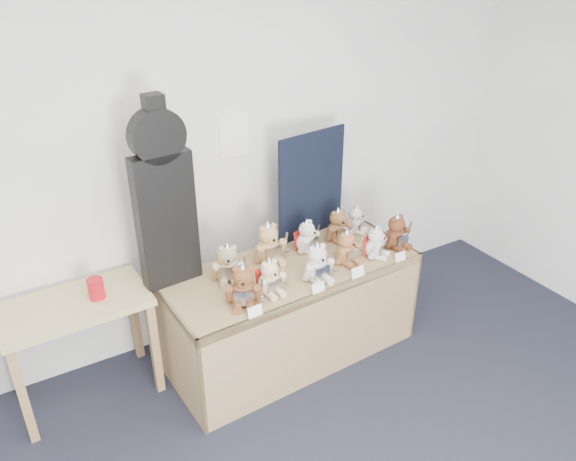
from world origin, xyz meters
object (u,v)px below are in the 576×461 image
teddy_front_right (347,249)px  teddy_back_centre_right (307,238)px  red_cup (96,289)px  teddy_back_left (228,264)px  teddy_front_centre (317,264)px  teddy_front_end (397,233)px  teddy_back_right (338,227)px  guitar_case (164,197)px  teddy_front_far_left (243,287)px  teddy_front_left (270,278)px  teddy_back_far_left (225,266)px  display_table (297,291)px  teddy_back_end (356,221)px  teddy_front_far_right (376,243)px  teddy_back_centre_left (269,245)px  side_table (77,320)px

teddy_front_right → teddy_back_centre_right: 0.30m
red_cup → teddy_back_left: 0.80m
teddy_front_centre → teddy_front_end: size_ratio=1.03×
teddy_front_end → teddy_back_right: (-0.29, 0.29, -0.00)m
guitar_case → teddy_front_far_left: bearing=-63.9°
guitar_case → teddy_front_end: (1.49, -0.38, -0.47)m
teddy_front_left → teddy_back_far_left: teddy_front_left is taller
teddy_front_far_left → teddy_back_far_left: teddy_front_far_left is taller
red_cup → teddy_back_far_left: bearing=-13.9°
teddy_front_left → display_table: bearing=18.8°
teddy_front_end → teddy_back_centre_right: size_ratio=1.07×
teddy_back_left → teddy_back_end: (1.07, 0.11, -0.02)m
display_table → teddy_front_far_right: (0.56, -0.10, 0.25)m
teddy_front_left → teddy_front_centre: 0.33m
display_table → teddy_front_far_left: (-0.45, -0.14, 0.27)m
teddy_front_centre → teddy_front_right: bearing=15.4°
teddy_back_left → teddy_back_end: teddy_back_left is taller
teddy_back_centre_left → teddy_back_end: 0.75m
teddy_back_right → side_table: bearing=173.4°
teddy_front_centre → teddy_front_left: bearing=176.6°
teddy_back_end → teddy_back_far_left: size_ratio=0.92×
display_table → teddy_back_right: teddy_back_right is taller
guitar_case → red_cup: bearing=170.7°
teddy_front_far_left → teddy_back_centre_right: 0.74m
red_cup → teddy_back_end: 1.85m
teddy_front_end → teddy_back_right: size_ratio=1.02×
teddy_back_left → teddy_back_end: size_ratio=1.23×
side_table → red_cup: 0.23m
teddy_front_right → teddy_back_end: 0.45m
teddy_front_right → teddy_front_far_right: bearing=-19.1°
teddy_front_far_right → teddy_front_far_left: bearing=150.8°
side_table → teddy_back_far_left: size_ratio=3.60×
teddy_back_centre_right → teddy_back_far_left: bearing=156.6°
teddy_front_centre → teddy_back_centre_right: 0.36m
teddy_back_right → teddy_back_centre_left: bearing=178.9°
red_cup → teddy_back_right: (1.66, -0.13, 0.03)m
teddy_front_end → teddy_front_far_left: bearing=172.5°
teddy_front_far_left → teddy_back_far_left: size_ratio=1.22×
side_table → teddy_back_centre_left: size_ratio=2.79×
display_table → teddy_back_end: (0.66, 0.26, 0.24)m
teddy_back_centre_left → teddy_back_end: size_ratio=1.40×
teddy_front_end → teddy_front_right: bearing=168.3°
red_cup → teddy_front_far_left: teddy_front_far_left is taller
guitar_case → red_cup: (-0.46, 0.04, -0.50)m
teddy_front_right → teddy_front_end: size_ratio=0.96×
side_table → teddy_back_end: bearing=-4.8°
teddy_back_centre_right → teddy_front_centre: bearing=-139.2°
display_table → teddy_front_left: 0.38m
teddy_front_right → teddy_front_far_left: bearing=175.2°
teddy_back_right → teddy_back_far_left: size_ratio=1.11×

